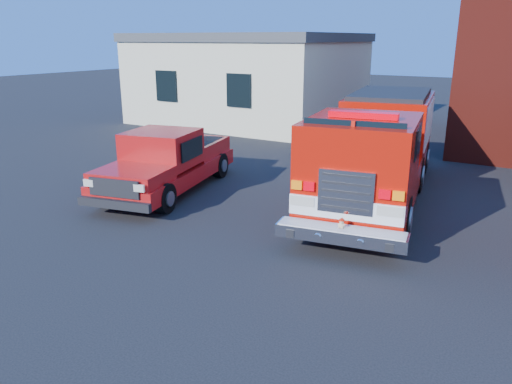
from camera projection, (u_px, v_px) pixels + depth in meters
The scene contains 4 objects.
ground at pixel (284, 235), 10.89m from camera, with size 100.00×100.00×0.00m, color black.
side_building at pixel (249, 78), 25.32m from camera, with size 10.20×8.20×4.35m.
fire_engine at pixel (378, 147), 13.10m from camera, with size 3.77×8.85×2.64m.
pickup_truck at pixel (167, 162), 13.84m from camera, with size 3.00×5.59×1.74m.
Camera 1 is at (4.71, -8.99, 4.11)m, focal length 35.00 mm.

